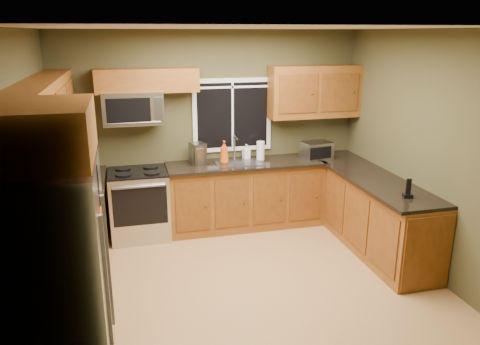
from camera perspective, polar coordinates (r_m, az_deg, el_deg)
name	(u,v)px	position (r m, az deg, el deg)	size (l,w,h in m)	color
floor	(243,280)	(5.37, 0.40, -12.94)	(4.20, 4.20, 0.00)	#AF824C
ceiling	(244,28)	(4.67, 0.47, 17.25)	(4.20, 4.20, 0.00)	white
back_wall	(211,130)	(6.56, -3.52, 5.18)	(4.20, 4.20, 0.00)	#444125
front_wall	(310,233)	(3.23, 8.50, -7.30)	(4.20, 4.20, 0.00)	#444125
left_wall	(26,179)	(4.79, -24.67, -0.67)	(3.60, 3.60, 0.00)	#444125
right_wall	(421,152)	(5.73, 21.24, 2.37)	(3.60, 3.60, 0.00)	#444125
window	(232,115)	(6.56, -0.93, 7.02)	(1.12, 0.03, 1.02)	white
base_cabinets_left	(74,242)	(5.49, -19.60, -8.00)	(0.60, 2.65, 0.90)	brown
countertop_left	(72,202)	(5.32, -19.82, -3.37)	(0.65, 2.65, 0.04)	black
base_cabinets_back	(245,195)	(6.60, 0.65, -2.82)	(2.17, 0.60, 0.90)	brown
countertop_back	(246,164)	(6.44, 0.72, 1.06)	(2.17, 0.65, 0.04)	black
base_cabinets_peninsula	(368,211)	(6.27, 15.32, -4.53)	(0.60, 2.52, 0.90)	brown
countertop_peninsula	(369,176)	(6.11, 15.41, -0.41)	(0.65, 2.50, 0.04)	black
upper_cabinets_left	(45,115)	(5.11, -22.64, 6.47)	(0.33, 2.65, 0.72)	brown
upper_cabinets_back_left	(147,80)	(6.19, -11.25, 10.96)	(1.30, 0.33, 0.30)	brown
upper_cabinets_back_right	(314,92)	(6.73, 9.06, 9.71)	(1.30, 0.33, 0.72)	brown
upper_cabinet_over_fridge	(35,133)	(3.33, -23.74, 4.45)	(0.72, 0.90, 0.38)	brown
refrigerator	(55,287)	(3.71, -21.65, -12.84)	(0.74, 0.90, 1.80)	#B7B7BC
range	(140,204)	(6.37, -12.15, -3.75)	(0.76, 0.69, 0.94)	#B7B7BC
microwave	(133,108)	(6.19, -12.92, 7.68)	(0.76, 0.41, 0.42)	#B7B7BC
sink	(237,162)	(6.42, -0.32, 1.31)	(0.60, 0.42, 0.36)	slate
toaster_oven	(316,150)	(6.67, 9.30, 2.67)	(0.44, 0.37, 0.25)	#B7B7BC
coffee_maker	(198,154)	(6.33, -5.16, 2.21)	(0.23, 0.27, 0.30)	slate
kettle	(198,155)	(6.29, -5.09, 2.08)	(0.18, 0.18, 0.30)	#B7B7BC
paper_towel_roll	(261,151)	(6.56, 2.52, 2.70)	(0.13, 0.13, 0.29)	white
soap_bottle_a	(224,152)	(6.36, -1.94, 2.51)	(0.12, 0.12, 0.31)	#C65212
soap_bottle_b	(246,151)	(6.63, 0.77, 2.60)	(0.09, 0.09, 0.20)	white
soap_bottle_c	(195,155)	(6.49, -5.48, 2.14)	(0.14, 0.14, 0.19)	white
cordless_phone	(408,192)	(5.37, 19.79, -2.23)	(0.12, 0.12, 0.21)	black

